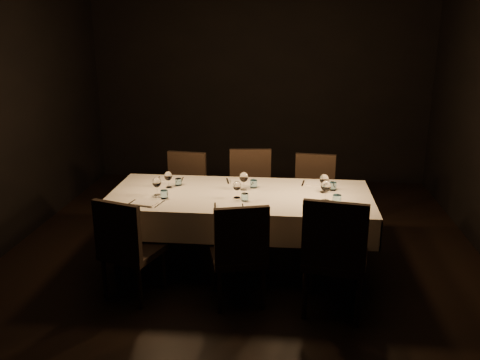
# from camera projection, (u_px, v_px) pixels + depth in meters

# --- Properties ---
(room) EXTENTS (5.01, 6.01, 3.01)m
(room) POSITION_uv_depth(u_px,v_px,m) (240.00, 118.00, 4.68)
(room) COLOR black
(room) RESTS_ON ground
(dining_table) EXTENTS (2.52, 1.12, 0.76)m
(dining_table) POSITION_uv_depth(u_px,v_px,m) (240.00, 201.00, 4.92)
(dining_table) COLOR black
(dining_table) RESTS_ON ground
(chair_near_left) EXTENTS (0.57, 0.57, 0.94)m
(chair_near_left) POSITION_uv_depth(u_px,v_px,m) (127.00, 245.00, 4.35)
(chair_near_left) COLOR black
(chair_near_left) RESTS_ON ground
(place_setting_near_left) EXTENTS (0.34, 0.40, 0.18)m
(place_setting_near_left) POSITION_uv_depth(u_px,v_px,m) (155.00, 191.00, 4.74)
(place_setting_near_left) COLOR silver
(place_setting_near_left) RESTS_ON dining_table
(chair_near_center) EXTENTS (0.55, 0.55, 0.94)m
(chair_near_center) POSITION_uv_depth(u_px,v_px,m) (240.00, 250.00, 4.25)
(chair_near_center) COLOR black
(chair_near_center) RESTS_ON ground
(place_setting_near_center) EXTENTS (0.30, 0.39, 0.16)m
(place_setting_near_center) POSITION_uv_depth(u_px,v_px,m) (236.00, 195.00, 4.67)
(place_setting_near_center) COLOR silver
(place_setting_near_center) RESTS_ON dining_table
(chair_near_right) EXTENTS (0.58, 0.58, 1.04)m
(chair_near_right) POSITION_uv_depth(u_px,v_px,m) (335.00, 253.00, 4.08)
(chair_near_right) COLOR black
(chair_near_right) RESTS_ON ground
(place_setting_near_right) EXTENTS (0.35, 0.42, 0.20)m
(place_setting_near_right) POSITION_uv_depth(u_px,v_px,m) (327.00, 196.00, 4.59)
(place_setting_near_right) COLOR silver
(place_setting_near_right) RESTS_ON dining_table
(chair_far_left) EXTENTS (0.50, 0.50, 0.93)m
(chair_far_left) POSITION_uv_depth(u_px,v_px,m) (185.00, 190.00, 5.80)
(chair_far_left) COLOR black
(chair_far_left) RESTS_ON ground
(place_setting_far_left) EXTENTS (0.31, 0.39, 0.17)m
(place_setting_far_left) POSITION_uv_depth(u_px,v_px,m) (171.00, 178.00, 5.15)
(place_setting_far_left) COLOR silver
(place_setting_far_left) RESTS_ON dining_table
(chair_far_center) EXTENTS (0.53, 0.53, 0.98)m
(chair_far_center) POSITION_uv_depth(u_px,v_px,m) (251.00, 190.00, 5.73)
(chair_far_center) COLOR black
(chair_far_center) RESTS_ON ground
(place_setting_far_center) EXTENTS (0.35, 0.41, 0.18)m
(place_setting_far_center) POSITION_uv_depth(u_px,v_px,m) (245.00, 180.00, 5.08)
(place_setting_far_center) COLOR silver
(place_setting_far_center) RESTS_ON dining_table
(chair_far_right) EXTENTS (0.49, 0.49, 0.93)m
(chair_far_right) POSITION_uv_depth(u_px,v_px,m) (314.00, 192.00, 5.70)
(chair_far_right) COLOR black
(chair_far_right) RESTS_ON ground
(place_setting_far_right) EXTENTS (0.34, 0.41, 0.19)m
(place_setting_far_right) POSITION_uv_depth(u_px,v_px,m) (324.00, 182.00, 5.00)
(place_setting_far_right) COLOR silver
(place_setting_far_right) RESTS_ON dining_table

